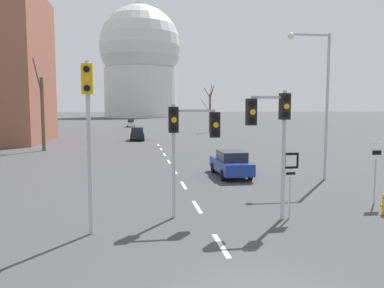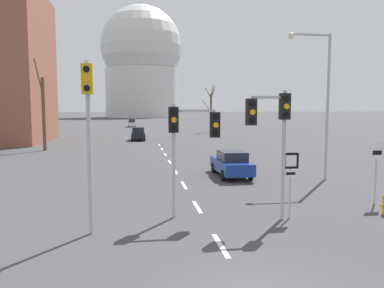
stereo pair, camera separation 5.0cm
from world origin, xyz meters
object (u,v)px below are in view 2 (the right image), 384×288
object	(u,v)px
route_sign_post	(290,173)
traffic_signal_near_left	(88,116)
street_lamp_right	(320,90)
traffic_signal_centre_tall	(189,133)
traffic_signal_near_right	(273,123)
speed_limit_sign	(376,161)
sedan_near_right	(231,163)
sedan_mid_centre	(138,134)
sedan_near_left	(132,123)

from	to	relation	value
route_sign_post	traffic_signal_near_left	bearing A→B (deg)	-174.76
street_lamp_right	traffic_signal_near_left	bearing A→B (deg)	-147.01
traffic_signal_near_left	traffic_signal_centre_tall	bearing A→B (deg)	22.33
traffic_signal_near_right	speed_limit_sign	size ratio (longest dim) A/B	1.73
sedan_near_right	route_sign_post	bearing A→B (deg)	-90.13
traffic_signal_centre_tall	speed_limit_sign	distance (m)	8.41
traffic_signal_centre_tall	sedan_near_right	bearing A→B (deg)	65.27
traffic_signal_centre_tall	street_lamp_right	bearing A→B (deg)	36.76
traffic_signal_near_right	traffic_signal_centre_tall	bearing A→B (deg)	165.05
traffic_signal_centre_tall	sedan_near_right	size ratio (longest dim) A/B	0.95
traffic_signal_near_left	sedan_near_right	bearing A→B (deg)	52.97
street_lamp_right	sedan_near_right	distance (m)	6.67
sedan_near_right	sedan_mid_centre	bearing A→B (deg)	101.76
speed_limit_sign	street_lamp_right	size ratio (longest dim) A/B	0.33
traffic_signal_near_right	traffic_signal_near_left	world-z (taller)	traffic_signal_near_left
speed_limit_sign	sedan_mid_centre	bearing A→B (deg)	106.47
traffic_signal_centre_tall	traffic_signal_near_left	world-z (taller)	traffic_signal_near_left
sedan_mid_centre	street_lamp_right	bearing A→B (deg)	-70.18
traffic_signal_near_right	traffic_signal_centre_tall	size ratio (longest dim) A/B	1.11
route_sign_post	street_lamp_right	world-z (taller)	street_lamp_right
traffic_signal_centre_tall	route_sign_post	size ratio (longest dim) A/B	1.68
sedan_near_right	sedan_mid_centre	size ratio (longest dim) A/B	1.11
street_lamp_right	sedan_near_left	size ratio (longest dim) A/B	1.90
traffic_signal_centre_tall	traffic_signal_near_left	xyz separation A→B (m)	(-3.47, -1.43, 0.67)
traffic_signal_near_right	sedan_near_right	xyz separation A→B (m)	(0.76, 8.95, -2.82)
route_sign_post	speed_limit_sign	distance (m)	4.78
sedan_near_left	traffic_signal_near_right	bearing A→B (deg)	-85.14
traffic_signal_centre_tall	sedan_near_left	distance (m)	69.88
traffic_signal_centre_tall	speed_limit_sign	xyz separation A→B (m)	(8.27, 0.74, -1.36)
speed_limit_sign	sedan_mid_centre	xyz separation A→B (m)	(-10.05, 34.01, -1.05)
street_lamp_right	sedan_mid_centre	world-z (taller)	street_lamp_right
traffic_signal_near_right	sedan_near_right	world-z (taller)	traffic_signal_near_right
traffic_signal_centre_tall	sedan_mid_centre	xyz separation A→B (m)	(-1.78, 34.75, -2.42)
route_sign_post	traffic_signal_centre_tall	bearing A→B (deg)	168.41
traffic_signal_near_left	speed_limit_sign	xyz separation A→B (m)	(11.74, 2.17, -2.04)
street_lamp_right	sedan_near_left	bearing A→B (deg)	100.24
street_lamp_right	sedan_mid_centre	xyz separation A→B (m)	(-10.25, 28.43, -4.33)
street_lamp_right	sedan_near_left	world-z (taller)	street_lamp_right
traffic_signal_near_right	route_sign_post	bearing A→B (deg)	2.54
sedan_near_left	sedan_near_right	size ratio (longest dim) A/B	0.97
speed_limit_sign	sedan_near_left	xyz separation A→B (m)	(-11.27, 69.03, -1.02)
speed_limit_sign	street_lamp_right	xyz separation A→B (m)	(0.19, 5.58, 3.28)
route_sign_post	speed_limit_sign	size ratio (longest dim) A/B	0.92
traffic_signal_near_left	sedan_near_left	distance (m)	71.26
route_sign_post	speed_limit_sign	world-z (taller)	speed_limit_sign
traffic_signal_near_left	sedan_near_left	world-z (taller)	traffic_signal_near_left
traffic_signal_centre_tall	sedan_mid_centre	world-z (taller)	traffic_signal_centre_tall
sedan_near_left	speed_limit_sign	bearing A→B (deg)	-80.73
sedan_near_left	route_sign_post	bearing A→B (deg)	-84.55
traffic_signal_near_left	speed_limit_sign	size ratio (longest dim) A/B	2.04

